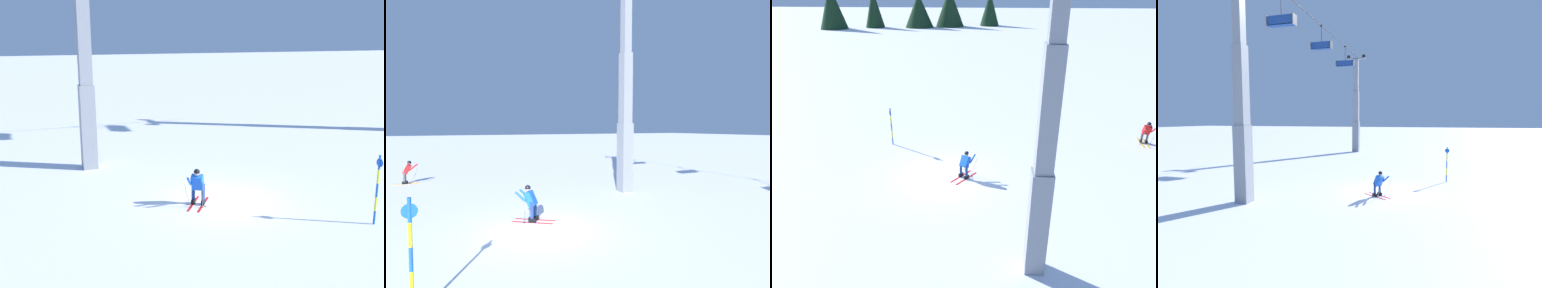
# 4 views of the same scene
# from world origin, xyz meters

# --- Properties ---
(ground_plane) EXTENTS (260.00, 260.00, 0.00)m
(ground_plane) POSITION_xyz_m (0.00, 0.00, 0.00)
(ground_plane) COLOR white
(skier_carving_main) EXTENTS (1.33, 1.59, 1.51)m
(skier_carving_main) POSITION_xyz_m (-1.06, -0.06, 0.79)
(skier_carving_main) COLOR red
(skier_carving_main) RESTS_ON ground_plane
(lift_tower_near) EXTENTS (0.66, 2.49, 12.10)m
(lift_tower_near) POSITION_xyz_m (-3.86, 6.27, 5.09)
(lift_tower_near) COLOR gray
(lift_tower_near) RESTS_ON ground_plane
(lift_tower_far) EXTENTS (0.81, 2.38, 12.10)m
(lift_tower_far) POSITION_xyz_m (18.89, 6.27, 4.99)
(lift_tower_far) COLOR gray
(lift_tower_far) RESTS_ON ground_plane
(haul_cable) EXTENTS (28.75, 0.05, 0.05)m
(haul_cable) POSITION_xyz_m (7.51, 6.27, 11.94)
(haul_cable) COLOR black
(chairlift_seat_nearest) EXTENTS (0.61, 1.81, 2.17)m
(chairlift_seat_nearest) POSITION_xyz_m (0.20, 6.27, 10.17)
(chairlift_seat_nearest) COLOR black
(chairlift_seat_second) EXTENTS (0.61, 1.79, 2.00)m
(chairlift_seat_second) POSITION_xyz_m (6.94, 6.27, 10.32)
(chairlift_seat_second) COLOR black
(chairlift_seat_middle) EXTENTS (0.61, 1.98, 2.16)m
(chairlift_seat_middle) POSITION_xyz_m (13.97, 6.27, 10.17)
(chairlift_seat_middle) COLOR black
(trail_marker_pole) EXTENTS (0.07, 0.28, 2.33)m
(trail_marker_pole) POSITION_xyz_m (3.65, -3.78, 1.25)
(trail_marker_pole) COLOR blue
(trail_marker_pole) RESTS_ON ground_plane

